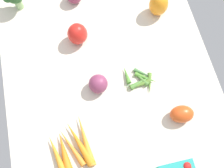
% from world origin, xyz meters
% --- Properties ---
extents(tablecloth, '(1.04, 0.76, 0.02)m').
position_xyz_m(tablecloth, '(0.00, 0.00, 0.01)').
color(tablecloth, beige).
rests_on(tablecloth, ground).
extents(red_onion_center, '(0.07, 0.07, 0.07)m').
position_xyz_m(red_onion_center, '(0.01, 0.05, 0.05)').
color(red_onion_center, '#823657').
rests_on(red_onion_center, tablecloth).
extents(roma_tomato, '(0.07, 0.09, 0.06)m').
position_xyz_m(roma_tomato, '(-0.16, -0.20, 0.05)').
color(roma_tomato, '#D64C1B').
rests_on(roma_tomato, tablecloth).
extents(okra_pile, '(0.12, 0.13, 0.02)m').
position_xyz_m(okra_pile, '(-0.00, -0.10, 0.03)').
color(okra_pile, '#57802E').
rests_on(okra_pile, tablecloth).
extents(carrot_bunch, '(0.19, 0.15, 0.03)m').
position_xyz_m(carrot_bunch, '(-0.18, 0.18, 0.03)').
color(carrot_bunch, orange).
rests_on(carrot_bunch, tablecloth).
extents(bell_pepper_orange, '(0.10, 0.10, 0.10)m').
position_xyz_m(bell_pepper_orange, '(0.27, -0.24, 0.07)').
color(bell_pepper_orange, orange).
rests_on(bell_pepper_orange, tablecloth).
extents(bell_pepper_red, '(0.10, 0.10, 0.09)m').
position_xyz_m(bell_pepper_red, '(0.21, 0.08, 0.06)').
color(bell_pepper_red, red).
rests_on(bell_pepper_red, tablecloth).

